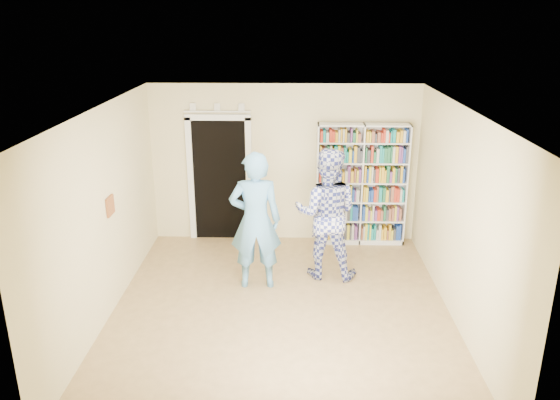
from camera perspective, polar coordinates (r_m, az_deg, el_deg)
floor at (r=7.47m, az=0.08°, el=-11.45°), size 5.00×5.00×0.00m
ceiling at (r=6.53m, az=0.09°, el=9.43°), size 5.00×5.00×0.00m
wall_back at (r=9.26m, az=0.44°, el=3.77°), size 4.50×0.00×4.50m
wall_left at (r=7.29m, az=-17.91°, el=-1.48°), size 0.00×5.00×5.00m
wall_right at (r=7.19m, az=18.31°, el=-1.79°), size 0.00×5.00×5.00m
bookshelf at (r=9.27m, az=8.49°, el=1.64°), size 1.51×0.28×2.08m
doorway at (r=9.37m, az=-6.32°, el=2.75°), size 1.10×0.08×2.43m
wall_art at (r=7.44m, az=-17.32°, el=-0.59°), size 0.03×0.25×0.25m
man_blue at (r=7.69m, az=-2.58°, el=-2.19°), size 0.76×0.53×2.01m
man_plaid at (r=8.04m, az=4.87°, el=-1.44°), size 1.06×0.89×1.97m
paper_sheet at (r=7.88m, az=5.97°, el=-2.28°), size 0.19×0.08×0.28m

